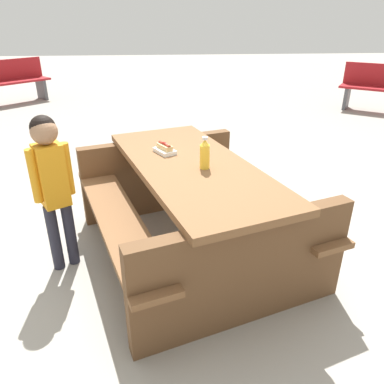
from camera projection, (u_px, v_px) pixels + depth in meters
ground_plane at (192, 251)px, 2.97m from camera, size 30.00×30.00×0.00m
picnic_table at (192, 202)px, 2.78m from camera, size 2.15×1.90×0.75m
soda_bottle at (205, 154)px, 2.52m from camera, size 0.07×0.07×0.22m
hotdog_tray at (165, 149)px, 2.82m from camera, size 0.21×0.19×0.08m
child_in_coat at (52, 176)px, 2.50m from camera, size 0.23×0.25×1.13m
park_bench_mid at (384, 87)px, 6.93m from camera, size 1.20×1.45×0.85m
park_bench_far at (10, 81)px, 7.60m from camera, size 1.32×1.37×0.85m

